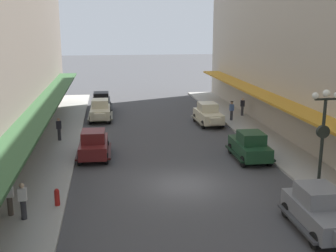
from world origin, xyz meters
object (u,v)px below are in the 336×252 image
object	(u,v)px
pedestrian_0	(59,129)
pedestrian_1	(9,197)
parked_car_4	(101,102)
parked_car_2	(208,114)
parked_car_5	(94,144)
parked_car_3	(319,209)
lamp_post_with_clock	(322,137)
parked_car_0	(100,110)
fire_hydrant	(57,197)
pedestrian_5	(242,106)
pedestrian_2	(232,110)
parked_car_1	(250,145)
pedestrian_4	(23,201)

from	to	relation	value
pedestrian_0	pedestrian_1	bearing A→B (deg)	-93.88
parked_car_4	pedestrian_0	xyz separation A→B (m)	(-2.92, -10.94, 0.05)
parked_car_2	parked_car_5	distance (m)	12.32
parked_car_3	lamp_post_with_clock	bearing A→B (deg)	62.53
parked_car_0	fire_hydrant	size ratio (longest dim) A/B	5.22
fire_hydrant	pedestrian_5	bearing A→B (deg)	50.60
lamp_post_with_clock	fire_hydrant	distance (m)	12.98
pedestrian_0	pedestrian_1	world-z (taller)	same
parked_car_5	fire_hydrant	distance (m)	7.63
parked_car_0	pedestrian_2	distance (m)	11.60
parked_car_0	pedestrian_1	size ratio (longest dim) A/B	2.61
parked_car_4	pedestrian_5	xyz separation A→B (m)	(12.87, -4.61, 0.05)
parked_car_0	parked_car_3	bearing A→B (deg)	-67.74
parked_car_1	pedestrian_1	xyz separation A→B (m)	(-13.11, -6.43, 0.05)
parked_car_3	parked_car_5	xyz separation A→B (m)	(-9.39, 11.24, 0.00)
parked_car_5	fire_hydrant	size ratio (longest dim) A/B	5.23
pedestrian_5	parked_car_1	bearing A→B (deg)	-106.03
parked_car_4	pedestrian_1	size ratio (longest dim) A/B	2.60
pedestrian_4	pedestrian_2	bearing A→B (deg)	50.35
parked_car_5	pedestrian_5	distance (m)	16.84
parked_car_2	pedestrian_4	size ratio (longest dim) A/B	2.63
parked_car_0	parked_car_4	xyz separation A→B (m)	(0.06, 4.04, 0.00)
parked_car_2	pedestrian_4	xyz separation A→B (m)	(-12.15, -16.69, 0.05)
parked_car_5	pedestrian_2	size ratio (longest dim) A/B	2.57
parked_car_4	lamp_post_with_clock	world-z (taller)	lamp_post_with_clock
parked_car_3	lamp_post_with_clock	distance (m)	4.51
parked_car_4	pedestrian_5	bearing A→B (deg)	-19.70
lamp_post_with_clock	pedestrian_5	size ratio (longest dim) A/B	3.15
pedestrian_4	pedestrian_0	bearing A→B (deg)	89.19
pedestrian_1	pedestrian_4	world-z (taller)	same
parked_car_4	pedestrian_2	bearing A→B (deg)	-29.38
parked_car_4	pedestrian_1	xyz separation A→B (m)	(-3.76, -23.28, 0.05)
parked_car_5	lamp_post_with_clock	xyz separation A→B (m)	(11.25, -7.67, 2.04)
pedestrian_0	pedestrian_4	world-z (taller)	same
parked_car_3	pedestrian_4	size ratio (longest dim) A/B	2.61
pedestrian_2	pedestrian_5	distance (m)	2.35
parked_car_3	pedestrian_1	xyz separation A→B (m)	(-12.81, 3.00, 0.05)
pedestrian_5	parked_car_5	bearing A→B (deg)	-141.69
fire_hydrant	parked_car_4	bearing A→B (deg)	85.31
parked_car_3	fire_hydrant	world-z (taller)	parked_car_3
parked_car_2	parked_car_3	bearing A→B (deg)	-89.99
parked_car_3	pedestrian_2	distance (m)	20.04
parked_car_2	parked_car_5	bearing A→B (deg)	-139.66
parked_car_0	parked_car_3	size ratio (longest dim) A/B	1.00
parked_car_0	pedestrian_5	xyz separation A→B (m)	(12.92, -0.57, 0.05)
parked_car_1	pedestrian_4	xyz separation A→B (m)	(-12.46, -6.91, 0.05)
parked_car_2	pedestrian_2	size ratio (longest dim) A/B	2.58
parked_car_4	fire_hydrant	distance (m)	22.60
parked_car_1	parked_car_3	distance (m)	9.44
parked_car_2	pedestrian_5	bearing A→B (deg)	32.83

